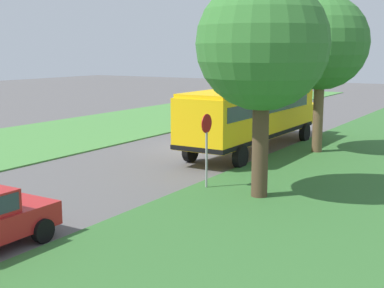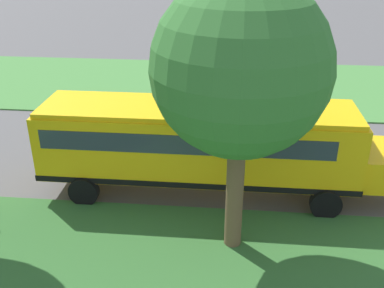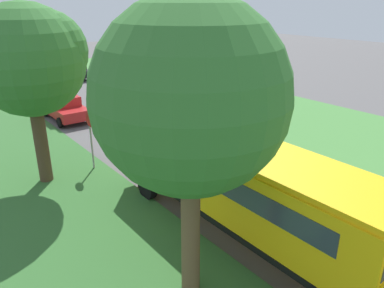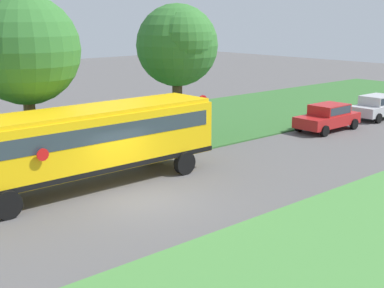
# 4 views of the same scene
# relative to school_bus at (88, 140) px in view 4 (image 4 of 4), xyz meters

# --- Properties ---
(ground_plane) EXTENTS (120.00, 120.00, 0.00)m
(ground_plane) POSITION_rel_school_bus_xyz_m (2.80, 0.63, -1.92)
(ground_plane) COLOR #565454
(grass_verge) EXTENTS (12.00, 80.00, 0.08)m
(grass_verge) POSITION_rel_school_bus_xyz_m (-7.20, 0.63, -1.88)
(grass_verge) COLOR #33662D
(grass_verge) RESTS_ON ground
(school_bus) EXTENTS (2.85, 12.42, 3.16)m
(school_bus) POSITION_rel_school_bus_xyz_m (0.00, 0.00, 0.00)
(school_bus) COLOR yellow
(school_bus) RESTS_ON ground
(car_red_nearest) EXTENTS (2.02, 4.40, 1.56)m
(car_red_nearest) POSITION_rel_school_bus_xyz_m (-0.00, 16.28, -1.05)
(car_red_nearest) COLOR #B21E1E
(car_red_nearest) RESTS_ON ground
(car_silver_middle) EXTENTS (2.02, 4.40, 1.56)m
(car_silver_middle) POSITION_rel_school_bus_xyz_m (-0.00, 21.94, -1.05)
(car_silver_middle) COLOR #B7B7BC
(car_silver_middle) RESTS_ON ground
(oak_tree_beside_bus) EXTENTS (4.49, 4.49, 7.58)m
(oak_tree_beside_bus) POSITION_rel_school_bus_xyz_m (-2.91, -0.90, 3.32)
(oak_tree_beside_bus) COLOR brown
(oak_tree_beside_bus) RESTS_ON ground
(oak_tree_roadside_mid) EXTENTS (4.43, 4.34, 7.33)m
(oak_tree_roadside_mid) POSITION_rel_school_bus_xyz_m (-3.74, 7.84, 3.30)
(oak_tree_roadside_mid) COLOR #4C3826
(oak_tree_roadside_mid) RESTS_ON ground
(stop_sign) EXTENTS (0.08, 0.68, 2.74)m
(stop_sign) POSITION_rel_school_bus_xyz_m (-1.80, 7.80, -0.19)
(stop_sign) COLOR gray
(stop_sign) RESTS_ON ground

